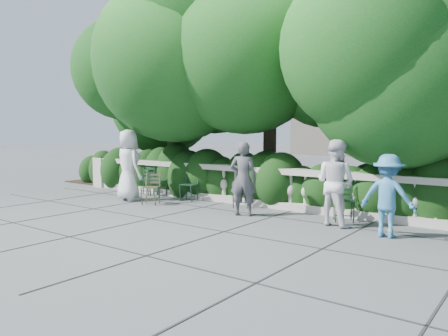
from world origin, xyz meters
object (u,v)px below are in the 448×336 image
Objects in this scene: chair_d at (344,223)px; chair_c at (155,196)px; chair_a at (143,196)px; person_woman_grey at (243,179)px; chair_weathered at (149,205)px; chair_b at (186,202)px; chair_e at (240,208)px; person_businessman at (128,165)px; person_older_blue at (388,196)px; person_casual_man at (335,183)px.

chair_c is at bearing 149.17° from chair_d.
person_woman_grey reaches higher than chair_a.
chair_b is at bearing 45.79° from chair_weathered.
chair_e is at bearing 149.12° from chair_d.
chair_b is 1.00× the size of chair_e.
chair_e is at bearing -7.71° from chair_b.
chair_c is 3.09m from chair_e.
chair_c is at bearing -82.83° from person_businessman.
chair_b and chair_e have the same top height.
chair_a is 0.56× the size of person_older_blue.
person_older_blue is at bearing -21.15° from chair_a.
chair_c is 0.48× the size of person_casual_man.
chair_e is 0.43× the size of person_businessman.
chair_c is at bearing -7.43° from person_older_blue.
chair_weathered is at bearing -13.82° from person_woman_grey.
person_casual_man is at bearing -16.51° from chair_weathered.
chair_d is at bearing -9.59° from chair_b.
chair_d is at bearing -91.54° from person_casual_man.
chair_b is at bearing -16.27° from chair_a.
chair_a is 1.00× the size of chair_d.
person_woman_grey is (0.57, -0.71, 0.84)m from chair_e.
chair_e is at bearing 1.88° from person_casual_man.
person_casual_man is 1.16× the size of person_older_blue.
person_casual_man is (6.11, -0.42, 0.87)m from chair_a.
person_businessman is 3.75m from person_woman_grey.
person_casual_man is (5.71, -0.51, 0.87)m from chair_c.
person_businessman is (-3.18, -0.81, 0.97)m from chair_e.
person_businessman reaches higher than chair_b.
person_older_blue reaches higher than chair_e.
chair_d is (6.19, -0.07, 0.00)m from chair_a.
person_casual_man reaches higher than chair_a.
chair_e is 3.92m from person_older_blue.
chair_c is 1.00× the size of chair_d.
chair_b is 1.34m from chair_c.
chair_e is at bearing -72.85° from person_woman_grey.
person_older_blue is at bearing 157.23° from person_woman_grey.
chair_e is (1.75, 0.04, 0.00)m from chair_b.
person_woman_grey reaches higher than person_older_blue.
chair_b is 0.56× the size of person_older_blue.
person_older_blue is at bearing -167.22° from person_businessman.
chair_a and chair_d have the same top height.
person_woman_grey is 3.20m from person_older_blue.
chair_c is at bearing 165.38° from chair_b.
chair_weathered is at bearing -175.50° from chair_e.
chair_a is 0.43× the size of person_businessman.
chair_c is 0.56× the size of person_older_blue.
person_businessman is at bearing 157.88° from chair_d.
chair_b is 4.45m from chair_d.
person_businessman reaches higher than chair_a.
chair_b is 4.48m from person_casual_man.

